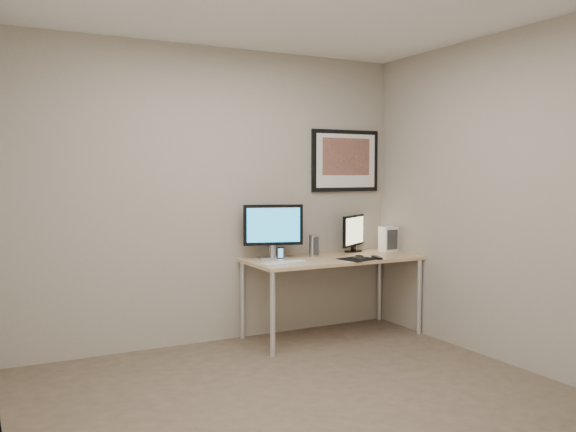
% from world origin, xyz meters
% --- Properties ---
extents(floor, '(3.60, 3.60, 0.00)m').
position_xyz_m(floor, '(0.00, 0.00, 0.00)').
color(floor, '#4E4131').
rests_on(floor, ground).
extents(room, '(3.60, 3.60, 3.60)m').
position_xyz_m(room, '(0.00, 0.45, 1.64)').
color(room, white).
rests_on(room, ground).
extents(desk, '(1.60, 0.70, 0.73)m').
position_xyz_m(desk, '(1.00, 1.35, 0.66)').
color(desk, '#A67A50').
rests_on(desk, floor).
extents(framed_art, '(0.75, 0.04, 0.60)m').
position_xyz_m(framed_art, '(1.35, 1.68, 1.62)').
color(framed_art, black).
rests_on(framed_art, room).
extents(monitor_large, '(0.52, 0.24, 0.49)m').
position_xyz_m(monitor_large, '(0.48, 1.51, 1.00)').
color(monitor_large, '#A9A9AE').
rests_on(monitor_large, desk).
extents(monitor_tv, '(0.40, 0.28, 0.36)m').
position_xyz_m(monitor_tv, '(1.39, 1.58, 0.92)').
color(monitor_tv, black).
rests_on(monitor_tv, desk).
extents(speaker_left, '(0.08, 0.08, 0.18)m').
position_xyz_m(speaker_left, '(0.50, 1.58, 0.82)').
color(speaker_left, '#A9A9AE').
rests_on(speaker_left, desk).
extents(speaker_right, '(0.09, 0.09, 0.20)m').
position_xyz_m(speaker_right, '(0.88, 1.49, 0.83)').
color(speaker_right, '#A9A9AE').
rests_on(speaker_right, desk).
extents(phone_dock, '(0.07, 0.07, 0.12)m').
position_xyz_m(phone_dock, '(0.49, 1.39, 0.79)').
color(phone_dock, black).
rests_on(phone_dock, desk).
extents(keyboard, '(0.44, 0.18, 0.02)m').
position_xyz_m(keyboard, '(0.43, 1.20, 0.74)').
color(keyboard, silver).
rests_on(keyboard, desk).
extents(mousepad, '(0.35, 0.32, 0.00)m').
position_xyz_m(mousepad, '(1.14, 1.14, 0.73)').
color(mousepad, black).
rests_on(mousepad, desk).
extents(mouse, '(0.08, 0.11, 0.03)m').
position_xyz_m(mouse, '(1.17, 1.16, 0.75)').
color(mouse, black).
rests_on(mouse, mousepad).
extents(remote, '(0.09, 0.18, 0.02)m').
position_xyz_m(remote, '(1.32, 1.10, 0.74)').
color(remote, black).
rests_on(remote, desk).
extents(fan_unit, '(0.17, 0.13, 0.25)m').
position_xyz_m(fan_unit, '(1.71, 1.46, 0.85)').
color(fan_unit, white).
rests_on(fan_unit, desk).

